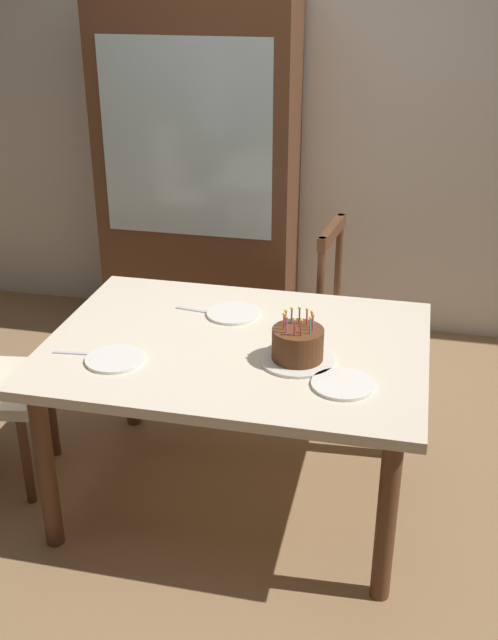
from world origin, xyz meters
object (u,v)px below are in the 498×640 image
dining_table (237,362)px  china_cabinet (199,176)px  plate_near_celebrant (115,359)px  birthday_cake (298,346)px  chair_spindle_back (294,317)px  plate_near_guest (343,384)px  plate_far_side (233,313)px

dining_table → china_cabinet: size_ratio=0.77×
plate_near_celebrant → birthday_cake: bearing=12.5°
china_cabinet → dining_table: bearing=-69.1°
birthday_cake → plate_near_celebrant: bearing=-167.5°
plate_near_celebrant → chair_spindle_back: size_ratio=0.23×
china_cabinet → birthday_cake: bearing=-62.9°
plate_near_guest → birthday_cake: bearing=141.6°
dining_table → birthday_cake: birthday_cake is taller
plate_near_celebrant → china_cabinet: china_cabinet is taller
plate_near_celebrant → china_cabinet: (-0.19, 1.80, 0.22)m
birthday_cake → chair_spindle_back: bearing=99.8°
plate_near_celebrant → plate_near_guest: size_ratio=1.00×
plate_near_celebrant → plate_far_side: size_ratio=1.00×
dining_table → plate_near_guest: plate_near_guest is taller
plate_far_side → plate_near_guest: bearing=-43.5°
plate_near_guest → china_cabinet: size_ratio=0.12×
plate_near_guest → chair_spindle_back: bearing=107.6°
chair_spindle_back → china_cabinet: 1.10m
plate_near_guest → china_cabinet: (-1.03, 1.80, 0.22)m
plate_near_celebrant → plate_far_side: same height
dining_table → chair_spindle_back: 0.88m
birthday_cake → plate_near_celebrant: 0.67m
birthday_cake → china_cabinet: china_cabinet is taller
birthday_cake → plate_near_celebrant: (-0.65, -0.15, -0.05)m
birthday_cake → plate_far_side: bearing=134.0°
plate_near_celebrant → plate_near_guest: 0.84m
birthday_cake → plate_near_guest: bearing=-38.4°
birthday_cake → plate_near_guest: (0.18, -0.15, -0.05)m
plate_far_side → plate_near_guest: 0.70m
dining_table → plate_near_guest: size_ratio=6.61×
dining_table → plate_near_celebrant: bearing=-148.9°
plate_near_celebrant → chair_spindle_back: 1.23m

